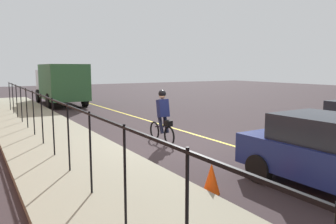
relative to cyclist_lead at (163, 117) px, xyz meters
name	(u,v)px	position (x,y,z in m)	size (l,w,h in m)	color
ground_plane	(173,145)	(-0.39, -0.18, -0.91)	(80.00, 80.00, 0.00)	#362C2E
lane_line_centre	(211,139)	(-0.39, -1.78, -0.91)	(36.00, 0.12, 0.01)	yellow
sidewalk	(71,157)	(-0.39, 3.22, -0.84)	(40.00, 3.20, 0.15)	gray
iron_fence	(47,110)	(0.61, 3.62, 0.40)	(21.04, 0.04, 1.60)	black
cyclist_lead	(163,117)	(0.00, 0.00, 0.00)	(1.71, 0.37, 1.83)	black
box_truck_background	(61,82)	(13.57, 0.17, 0.64)	(6.77, 2.67, 2.78)	#2D5F35
traffic_cone_near	(211,178)	(-4.37, 1.42, -0.59)	(0.36, 0.36, 0.64)	#FA4D0D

